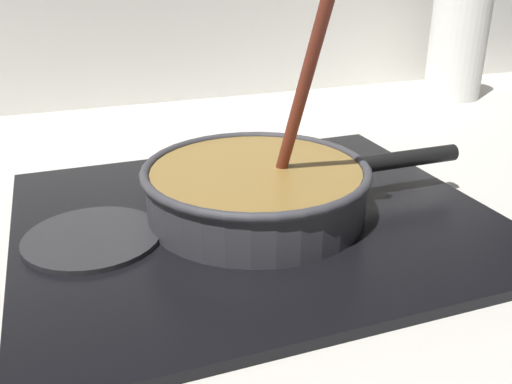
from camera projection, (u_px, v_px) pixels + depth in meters
ground at (194, 332)px, 0.52m from camera, size 2.40×1.60×0.04m
hob_plate at (256, 218)px, 0.68m from camera, size 0.56×0.48×0.01m
burner_ring at (256, 211)px, 0.68m from camera, size 0.17×0.17×0.01m
spare_burner at (93, 238)px, 0.61m from camera, size 0.15×0.15×0.01m
cooking_pan at (258, 187)px, 0.66m from camera, size 0.42×0.27×0.31m
paper_towel_roll at (458, 41)px, 1.22m from camera, size 0.12×0.12×0.25m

